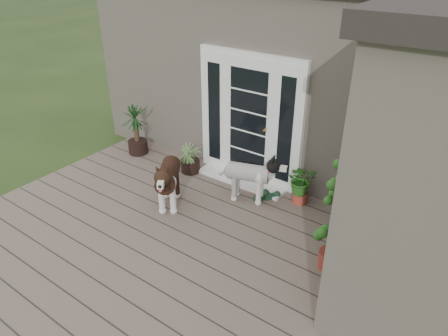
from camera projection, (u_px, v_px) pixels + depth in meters
The scene contains 14 objects.
deck at pixel (172, 251), 5.48m from camera, with size 6.20×4.60×0.12m, color #6B5B4C.
house_main at pixel (316, 71), 7.79m from camera, with size 7.40×4.00×3.10m, color #665E54.
door_unit at pixel (249, 119), 6.60m from camera, with size 1.90×0.14×2.15m, color white.
door_step at pixel (241, 180), 6.96m from camera, with size 1.60×0.40×0.05m, color white.
brindle_dog at pixel (169, 183), 6.15m from camera, with size 0.41×0.95×0.79m, color #331B12, non-canonical shape.
white_dog at pixel (248, 180), 6.30m from camera, with size 0.37×0.86×0.72m, color silver, non-canonical shape.
spider_plant at pixel (190, 157), 7.14m from camera, with size 0.55×0.55×0.59m, color #9BAF6C, non-canonical shape.
yucca at pixel (136, 129), 7.69m from camera, with size 0.70×0.70×1.01m, color black, non-canonical shape.
herb_a at pixel (301, 186), 6.28m from camera, with size 0.45×0.45×0.57m, color #25621C.
herb_b at pixel (344, 214), 5.57m from camera, with size 0.44×0.44×0.65m, color #245217.
herb_c at pixel (395, 221), 5.56m from camera, with size 0.32×0.32×0.50m, color #275C1A.
sapling at pixel (338, 214), 4.74m from camera, with size 0.48×0.48×1.62m, color #1B5C1A, non-canonical shape.
clog_left at pixel (262, 196), 6.47m from camera, with size 0.15×0.33×0.10m, color #14321B, non-canonical shape.
clog_right at pixel (272, 196), 6.49m from camera, with size 0.14×0.29×0.09m, color #14331E, non-canonical shape.
Camera 1 is at (3.05, -2.66, 3.68)m, focal length 32.65 mm.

